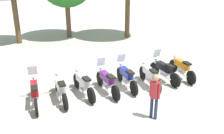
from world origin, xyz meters
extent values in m
plane|color=#ADA899|center=(0.00, 0.00, 0.00)|extent=(80.00, 80.00, 0.00)
cylinder|color=black|center=(-3.20, 1.20, 0.32)|extent=(0.22, 0.65, 0.64)
cylinder|color=black|center=(-3.49, -0.32, 0.32)|extent=(0.22, 0.65, 0.64)
cube|color=silver|center=(-3.20, 1.20, 0.66)|extent=(0.18, 0.38, 0.04)
cube|color=red|center=(-3.34, 0.49, 0.67)|extent=(0.43, 0.98, 0.30)
cube|color=silver|center=(-3.34, 0.44, 0.40)|extent=(0.29, 0.43, 0.24)
cube|color=black|center=(-3.41, 0.10, 0.86)|extent=(0.32, 0.48, 0.08)
cylinder|color=silver|center=(-3.22, 1.11, 0.64)|extent=(0.09, 0.23, 0.64)
cylinder|color=silver|center=(-3.23, 1.03, 0.97)|extent=(0.62, 0.15, 0.04)
sphere|color=silver|center=(-3.21, 1.15, 0.85)|extent=(0.19, 0.19, 0.16)
cylinder|color=silver|center=(-3.56, 0.18, 0.34)|extent=(0.20, 0.70, 0.07)
cube|color=silver|center=(-3.22, 1.09, 1.17)|extent=(0.38, 0.20, 0.39)
cylinder|color=black|center=(-2.30, 1.09, 0.32)|extent=(0.17, 0.65, 0.64)
cylinder|color=black|center=(-2.48, -0.45, 0.32)|extent=(0.17, 0.65, 0.64)
cube|color=silver|center=(-2.30, 1.09, 0.66)|extent=(0.16, 0.37, 0.04)
cube|color=silver|center=(-2.38, 0.37, 0.67)|extent=(0.37, 0.97, 0.30)
cube|color=silver|center=(-2.39, 0.32, 0.40)|extent=(0.26, 0.42, 0.24)
cube|color=black|center=(-2.43, -0.02, 0.86)|extent=(0.29, 0.46, 0.08)
cylinder|color=silver|center=(-2.31, 1.00, 0.64)|extent=(0.08, 0.23, 0.64)
cylinder|color=silver|center=(-2.32, 0.92, 0.97)|extent=(0.62, 0.11, 0.04)
sphere|color=silver|center=(-2.31, 1.04, 0.85)|extent=(0.18, 0.18, 0.16)
cylinder|color=silver|center=(-2.58, 0.04, 0.34)|extent=(0.15, 0.70, 0.07)
cylinder|color=black|center=(-1.42, 1.08, 0.32)|extent=(0.11, 0.64, 0.64)
cylinder|color=black|center=(-1.44, -0.47, 0.32)|extent=(0.11, 0.64, 0.64)
cube|color=silver|center=(-1.42, 1.08, 0.66)|extent=(0.12, 0.36, 0.04)
cube|color=silver|center=(-1.43, 0.35, 0.67)|extent=(0.27, 0.95, 0.30)
cube|color=silver|center=(-1.43, 0.30, 0.40)|extent=(0.23, 0.40, 0.24)
cube|color=black|center=(-1.44, -0.05, 0.86)|extent=(0.25, 0.44, 0.08)
cylinder|color=silver|center=(-1.42, 0.99, 0.64)|extent=(0.05, 0.23, 0.64)
cylinder|color=silver|center=(-1.43, 0.90, 0.97)|extent=(0.62, 0.04, 0.04)
sphere|color=silver|center=(-1.42, 1.03, 0.85)|extent=(0.16, 0.16, 0.16)
cylinder|color=silver|center=(-1.60, 0.00, 0.34)|extent=(0.08, 0.70, 0.07)
cylinder|color=black|center=(-0.43, 0.81, 0.32)|extent=(0.14, 0.64, 0.64)
cylinder|color=black|center=(-0.52, -0.74, 0.32)|extent=(0.14, 0.64, 0.64)
cube|color=silver|center=(-0.43, 0.81, 0.66)|extent=(0.14, 0.37, 0.04)
cube|color=#59196B|center=(-0.47, 0.08, 0.67)|extent=(0.31, 0.96, 0.30)
cube|color=silver|center=(-0.48, 0.03, 0.40)|extent=(0.24, 0.41, 0.24)
cube|color=black|center=(-0.50, -0.32, 0.86)|extent=(0.27, 0.45, 0.08)
cylinder|color=silver|center=(-0.44, 0.72, 0.64)|extent=(0.06, 0.23, 0.64)
cylinder|color=silver|center=(-0.44, 0.63, 0.97)|extent=(0.62, 0.07, 0.04)
sphere|color=silver|center=(-0.44, 0.76, 0.85)|extent=(0.17, 0.17, 0.16)
cylinder|color=silver|center=(-0.66, -0.26, 0.34)|extent=(0.11, 0.70, 0.07)
cube|color=silver|center=(-0.44, 0.69, 1.17)|extent=(0.37, 0.15, 0.39)
cylinder|color=black|center=(0.60, 0.82, 0.32)|extent=(0.20, 0.65, 0.64)
cylinder|color=black|center=(0.35, -0.71, 0.32)|extent=(0.20, 0.65, 0.64)
cube|color=silver|center=(0.60, 0.82, 0.66)|extent=(0.18, 0.37, 0.04)
cube|color=navy|center=(0.49, 0.10, 0.67)|extent=(0.41, 0.98, 0.30)
cube|color=silver|center=(0.48, 0.05, 0.40)|extent=(0.28, 0.43, 0.24)
cube|color=black|center=(0.42, -0.29, 0.86)|extent=(0.31, 0.47, 0.08)
cylinder|color=silver|center=(0.59, 0.73, 0.64)|extent=(0.09, 0.23, 0.64)
cylinder|color=silver|center=(0.57, 0.64, 0.97)|extent=(0.62, 0.14, 0.04)
sphere|color=silver|center=(0.59, 0.77, 0.85)|extent=(0.18, 0.18, 0.16)
cylinder|color=silver|center=(0.27, -0.22, 0.34)|extent=(0.18, 0.70, 0.07)
cube|color=silver|center=(0.58, 0.70, 1.17)|extent=(0.38, 0.19, 0.39)
cylinder|color=black|center=(1.61, 0.43, 0.32)|extent=(0.24, 0.65, 0.64)
cylinder|color=black|center=(1.25, -1.08, 0.32)|extent=(0.24, 0.65, 0.64)
cube|color=silver|center=(1.61, 0.43, 0.66)|extent=(0.20, 0.38, 0.04)
cube|color=silver|center=(1.45, -0.28, 0.67)|extent=(0.47, 0.98, 0.30)
cube|color=silver|center=(1.43, -0.32, 0.40)|extent=(0.31, 0.44, 0.24)
cube|color=black|center=(1.35, -0.67, 0.86)|extent=(0.33, 0.48, 0.08)
cylinder|color=silver|center=(1.59, 0.34, 0.64)|extent=(0.10, 0.23, 0.64)
cylinder|color=silver|center=(1.57, 0.25, 0.97)|extent=(0.61, 0.18, 0.04)
sphere|color=silver|center=(1.60, 0.38, 0.85)|extent=(0.19, 0.19, 0.16)
cylinder|color=silver|center=(1.21, -0.58, 0.34)|extent=(0.23, 0.70, 0.07)
cylinder|color=black|center=(2.43, 0.60, 0.32)|extent=(0.13, 0.64, 0.64)
cylinder|color=black|center=(2.35, -0.94, 0.32)|extent=(0.13, 0.64, 0.64)
cube|color=silver|center=(2.43, 0.60, 0.66)|extent=(0.14, 0.37, 0.04)
cube|color=black|center=(2.39, -0.12, 0.67)|extent=(0.31, 0.96, 0.30)
cube|color=silver|center=(2.39, -0.17, 0.40)|extent=(0.24, 0.41, 0.24)
cube|color=black|center=(2.37, -0.52, 0.86)|extent=(0.26, 0.45, 0.08)
cylinder|color=silver|center=(2.43, 0.51, 0.64)|extent=(0.06, 0.23, 0.64)
cylinder|color=silver|center=(2.42, 0.42, 0.97)|extent=(0.62, 0.07, 0.04)
sphere|color=silver|center=(2.43, 0.55, 0.85)|extent=(0.17, 0.17, 0.16)
cylinder|color=silver|center=(2.21, -0.46, 0.34)|extent=(0.11, 0.70, 0.07)
cube|color=silver|center=(2.43, 0.48, 1.17)|extent=(0.37, 0.15, 0.39)
cylinder|color=black|center=(3.50, 0.45, 0.32)|extent=(0.23, 0.65, 0.64)
cylinder|color=black|center=(3.19, -1.07, 0.32)|extent=(0.23, 0.65, 0.64)
cube|color=silver|center=(3.50, 0.45, 0.66)|extent=(0.19, 0.38, 0.04)
cube|color=orange|center=(3.36, -0.26, 0.67)|extent=(0.45, 0.98, 0.30)
cube|color=silver|center=(3.34, -0.31, 0.40)|extent=(0.30, 0.44, 0.24)
cube|color=black|center=(3.27, -0.65, 0.86)|extent=(0.33, 0.48, 0.08)
cylinder|color=silver|center=(3.49, 0.36, 0.64)|extent=(0.10, 0.23, 0.64)
cylinder|color=silver|center=(3.47, 0.27, 0.97)|extent=(0.61, 0.16, 0.04)
sphere|color=silver|center=(3.49, 0.40, 0.85)|extent=(0.19, 0.19, 0.16)
cylinder|color=silver|center=(3.13, -0.57, 0.34)|extent=(0.21, 0.70, 0.07)
cylinder|color=#232D4C|center=(0.02, -2.55, 0.39)|extent=(0.14, 0.14, 0.79)
cylinder|color=#232D4C|center=(-0.05, -2.39, 0.39)|extent=(0.14, 0.14, 0.79)
cube|color=#B22D33|center=(-0.01, -2.47, 1.08)|extent=(0.27, 0.28, 0.59)
cylinder|color=#B22D33|center=(0.05, -2.61, 1.10)|extent=(0.10, 0.10, 0.56)
cylinder|color=#B22D33|center=(-0.07, -2.32, 1.10)|extent=(0.10, 0.10, 0.56)
sphere|color=#A87A5B|center=(-0.01, -2.47, 1.52)|extent=(0.28, 0.28, 0.21)
cylinder|color=brown|center=(-2.33, 9.91, 1.78)|extent=(0.36, 0.36, 3.57)
cylinder|color=brown|center=(1.39, 9.89, 1.45)|extent=(0.36, 0.36, 2.89)
cylinder|color=brown|center=(5.29, 7.65, 1.77)|extent=(0.36, 0.36, 3.54)
camera|label=1|loc=(-4.84, -8.24, 4.74)|focal=39.71mm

